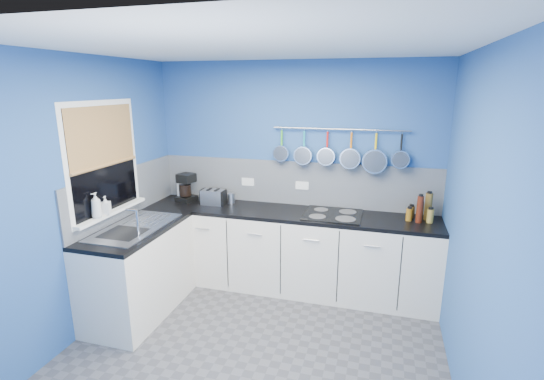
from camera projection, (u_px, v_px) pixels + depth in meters
The scene contains 40 objects.
floor at pixel (254, 352), 3.46m from camera, with size 3.20×3.00×0.02m, color #47474C.
ceiling at pixel (250, 44), 2.82m from camera, with size 3.20×3.00×0.02m, color white.
wall_back at pixel (294, 174), 4.55m from camera, with size 3.20×0.02×2.50m, color #284F91.
wall_front at pixel (142, 317), 1.74m from camera, with size 3.20×0.02×2.50m, color #284F91.
wall_left at pixel (82, 198), 3.57m from camera, with size 0.02×3.00×2.50m, color #284F91.
wall_right at pixel (476, 234), 2.72m from camera, with size 0.02×3.00×2.50m, color #284F91.
backsplash_back at pixel (294, 183), 4.55m from camera, with size 3.20×0.02×0.50m, color gray.
backsplash_left at pixel (126, 193), 4.14m from camera, with size 0.02×1.80×0.50m, color gray.
cabinet_run_back at pixel (287, 251), 4.47m from camera, with size 3.20×0.60×0.86m, color silver.
worktop_back at pixel (288, 213), 4.35m from camera, with size 3.20×0.60×0.04m, color black.
cabinet_run_left at pixel (139, 272), 3.97m from camera, with size 0.60×1.20×0.86m, color silver.
worktop_left at pixel (135, 229), 3.86m from camera, with size 0.60×1.20×0.04m, color black.
window_frame at pixel (104, 160), 3.76m from camera, with size 0.01×1.00×1.10m, color white.
window_glass at pixel (104, 160), 3.76m from camera, with size 0.01×0.90×1.00m, color black.
bamboo_blind at pixel (102, 136), 3.70m from camera, with size 0.01×0.90×0.55m, color #A57A3C.
window_sill at pixel (112, 212), 3.88m from camera, with size 0.10×0.98×0.03m, color white.
sink_unit at pixel (135, 227), 3.85m from camera, with size 0.50×0.95×0.01m, color silver.
mixer_tap at pixel (138, 222), 3.61m from camera, with size 0.12×0.08×0.26m, color silver, non-canonical shape.
socket_left at pixel (248, 182), 4.69m from camera, with size 0.15×0.01×0.09m, color white.
socket_right at pixel (302, 186), 4.52m from camera, with size 0.15×0.01×0.09m, color white.
pot_rail at pixel (340, 129), 4.23m from camera, with size 0.02×0.02×1.45m, color silver.
soap_bottle_a at pixel (96, 205), 3.64m from camera, with size 0.09×0.09×0.24m, color white.
soap_bottle_b at pixel (105, 205), 3.76m from camera, with size 0.08×0.08×0.17m, color white.
paper_towel at pixel (182, 189), 4.74m from camera, with size 0.12×0.12×0.26m, color white.
coffee_maker at pixel (186, 188), 4.69m from camera, with size 0.18×0.21×0.33m, color black, non-canonical shape.
toaster at pixel (213, 197), 4.59m from camera, with size 0.26×0.15×0.17m, color silver.
canister at pixel (231, 198), 4.63m from camera, with size 0.08×0.08×0.12m, color silver.
hob at pixel (333, 215), 4.22m from camera, with size 0.60×0.53×0.01m, color black.
pan_0 at pixel (282, 144), 4.43m from camera, with size 0.18×0.07×0.37m, color silver, non-canonical shape.
pan_1 at pixel (304, 146), 4.37m from camera, with size 0.20×0.10×0.39m, color silver, non-canonical shape.
pan_2 at pixel (327, 147), 4.30m from camera, with size 0.19×0.11×0.38m, color silver, non-canonical shape.
pan_3 at pixel (351, 149), 4.24m from camera, with size 0.22×0.09×0.41m, color silver, non-canonical shape.
pan_4 at pixel (375, 152), 4.17m from camera, with size 0.26×0.09×0.45m, color silver, non-canonical shape.
pan_5 at pixel (401, 149), 4.10m from camera, with size 0.19×0.10×0.38m, color silver, non-canonical shape.
condiment_0 at pixel (428, 207), 4.04m from camera, with size 0.07×0.07×0.28m, color brown.
condiment_1 at pixel (420, 210), 4.09m from camera, with size 0.06×0.06×0.18m, color black.
condiment_2 at pixel (411, 212), 4.12m from camera, with size 0.07×0.07×0.12m, color brown.
condiment_3 at pixel (430, 216), 3.98m from camera, with size 0.07×0.07×0.14m, color olive.
condiment_4 at pixel (420, 209), 3.96m from camera, with size 0.06×0.06×0.27m, color #4C190C.
condiment_5 at pixel (409, 215), 4.04m from camera, with size 0.06×0.06×0.13m, color #8C5914.
Camera 1 is at (0.96, -2.84, 2.23)m, focal length 26.33 mm.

